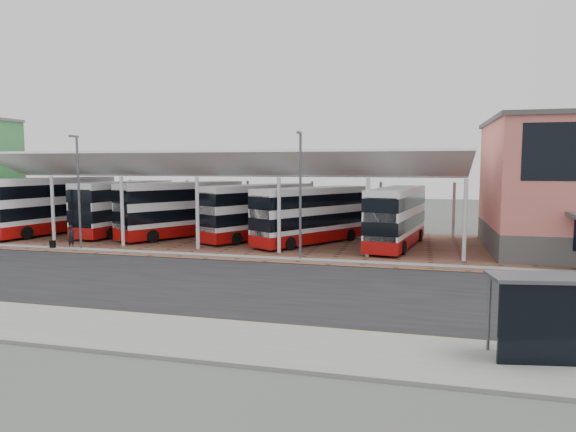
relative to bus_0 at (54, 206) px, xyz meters
name	(u,v)px	position (x,y,z in m)	size (l,w,h in m)	color
ground	(236,280)	(21.81, -13.28, -2.48)	(140.00, 140.00, 0.00)	#434641
road	(229,285)	(21.81, -14.28, -2.47)	(120.00, 14.00, 0.02)	black
forecourt	(320,244)	(23.81, -0.28, -2.45)	(72.00, 16.00, 0.06)	brown
sidewalk	(148,333)	(21.81, -22.28, -2.41)	(120.00, 4.00, 0.14)	slate
north_kerb	(269,258)	(21.81, -7.08, -2.41)	(120.00, 0.80, 0.14)	slate
yellow_line_near	(174,318)	(21.81, -20.28, -2.46)	(120.00, 0.12, 0.01)	#C79700
yellow_line_far	(178,316)	(21.81, -19.98, -2.46)	(120.00, 0.12, 0.01)	#C79700
canopy	(225,168)	(15.81, 0.65, 3.31)	(37.00, 11.63, 7.07)	silver
lamp_west	(78,189)	(7.81, -7.01, 1.88)	(0.16, 0.90, 8.07)	#4C5053
lamp_east	(300,192)	(23.81, -7.01, 1.88)	(0.16, 0.90, 8.07)	#4C5053
bus_0	(54,206)	(0.00, 0.00, 0.00)	(5.03, 12.14, 4.88)	white
bus_1	(125,208)	(6.10, 1.51, -0.17)	(3.72, 11.21, 4.53)	white
bus_2	(182,210)	(11.85, 0.79, -0.16)	(7.80, 10.80, 4.55)	white
bus_3	(258,212)	(18.38, 1.22, -0.24)	(7.28, 10.53, 4.40)	white
bus_4	(311,216)	(23.05, -0.15, -0.30)	(7.53, 10.06, 4.28)	white
bus_5	(397,217)	(29.44, -0.05, -0.28)	(4.07, 10.73, 4.32)	white
pedestrian	(71,237)	(6.78, -6.62, -1.59)	(0.61, 0.40, 1.67)	black
suitcase	(53,245)	(5.70, -7.28, -2.12)	(0.36, 0.25, 0.61)	black
bus_shelter	(556,310)	(35.06, -21.75, -0.75)	(3.39, 1.99, 2.56)	black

